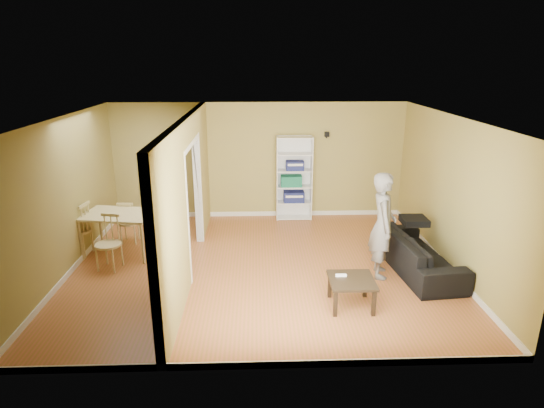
{
  "coord_description": "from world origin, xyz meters",
  "views": [
    {
      "loc": [
        -0.06,
        -7.26,
        3.5
      ],
      "look_at": [
        0.2,
        0.2,
        1.1
      ],
      "focal_mm": 30.0,
      "sensor_mm": 36.0,
      "label": 1
    }
  ],
  "objects_px": {
    "dining_table": "(119,218)",
    "coffee_table": "(352,283)",
    "bookshelf": "(294,178)",
    "chair_near": "(108,243)",
    "person": "(383,216)",
    "chair_left": "(78,229)",
    "sofa": "(418,248)",
    "chair_far": "(129,221)"
  },
  "relations": [
    {
      "from": "dining_table",
      "to": "coffee_table",
      "type": "bearing_deg",
      "value": -27.58
    },
    {
      "from": "bookshelf",
      "to": "chair_near",
      "type": "height_order",
      "value": "bookshelf"
    },
    {
      "from": "coffee_table",
      "to": "person",
      "type": "bearing_deg",
      "value": 55.47
    },
    {
      "from": "coffee_table",
      "to": "chair_left",
      "type": "relative_size",
      "value": 0.65
    },
    {
      "from": "chair_left",
      "to": "chair_near",
      "type": "distance_m",
      "value": 0.97
    },
    {
      "from": "sofa",
      "to": "chair_far",
      "type": "distance_m",
      "value": 5.48
    },
    {
      "from": "bookshelf",
      "to": "coffee_table",
      "type": "distance_m",
      "value": 4.04
    },
    {
      "from": "bookshelf",
      "to": "chair_left",
      "type": "bearing_deg",
      "value": -154.96
    },
    {
      "from": "sofa",
      "to": "bookshelf",
      "type": "xyz_separation_m",
      "value": [
        -1.92,
        2.79,
        0.53
      ]
    },
    {
      "from": "chair_far",
      "to": "coffee_table",
      "type": "bearing_deg",
      "value": 148.45
    },
    {
      "from": "sofa",
      "to": "chair_far",
      "type": "bearing_deg",
      "value": 69.04
    },
    {
      "from": "bookshelf",
      "to": "chair_far",
      "type": "xyz_separation_m",
      "value": [
        -3.37,
        -1.35,
        -0.51
      ]
    },
    {
      "from": "bookshelf",
      "to": "dining_table",
      "type": "xyz_separation_m",
      "value": [
        -3.38,
        -1.92,
        -0.23
      ]
    },
    {
      "from": "chair_far",
      "to": "person",
      "type": "bearing_deg",
      "value": 162.97
    },
    {
      "from": "dining_table",
      "to": "chair_far",
      "type": "relative_size",
      "value": 1.47
    },
    {
      "from": "coffee_table",
      "to": "chair_near",
      "type": "height_order",
      "value": "chair_near"
    },
    {
      "from": "dining_table",
      "to": "chair_left",
      "type": "height_order",
      "value": "chair_left"
    },
    {
      "from": "coffee_table",
      "to": "chair_far",
      "type": "bearing_deg",
      "value": 146.23
    },
    {
      "from": "person",
      "to": "bookshelf",
      "type": "xyz_separation_m",
      "value": [
        -1.22,
        2.96,
        -0.1
      ]
    },
    {
      "from": "bookshelf",
      "to": "dining_table",
      "type": "height_order",
      "value": "bookshelf"
    },
    {
      "from": "person",
      "to": "bookshelf",
      "type": "bearing_deg",
      "value": 30.55
    },
    {
      "from": "person",
      "to": "chair_far",
      "type": "xyz_separation_m",
      "value": [
        -4.59,
        1.6,
        -0.61
      ]
    },
    {
      "from": "dining_table",
      "to": "chair_left",
      "type": "distance_m",
      "value": 0.78
    },
    {
      "from": "bookshelf",
      "to": "dining_table",
      "type": "distance_m",
      "value": 3.89
    },
    {
      "from": "sofa",
      "to": "chair_near",
      "type": "height_order",
      "value": "chair_near"
    },
    {
      "from": "person",
      "to": "chair_far",
      "type": "distance_m",
      "value": 4.9
    },
    {
      "from": "coffee_table",
      "to": "chair_left",
      "type": "distance_m",
      "value": 5.09
    },
    {
      "from": "dining_table",
      "to": "chair_near",
      "type": "bearing_deg",
      "value": -91.72
    },
    {
      "from": "sofa",
      "to": "chair_far",
      "type": "relative_size",
      "value": 2.48
    },
    {
      "from": "dining_table",
      "to": "chair_near",
      "type": "distance_m",
      "value": 0.69
    },
    {
      "from": "person",
      "to": "chair_left",
      "type": "bearing_deg",
      "value": 87.28
    },
    {
      "from": "dining_table",
      "to": "chair_left",
      "type": "bearing_deg",
      "value": -178.68
    },
    {
      "from": "bookshelf",
      "to": "dining_table",
      "type": "bearing_deg",
      "value": -150.48
    },
    {
      "from": "coffee_table",
      "to": "chair_left",
      "type": "height_order",
      "value": "chair_left"
    },
    {
      "from": "person",
      "to": "chair_near",
      "type": "height_order",
      "value": "person"
    },
    {
      "from": "sofa",
      "to": "coffee_table",
      "type": "height_order",
      "value": "sofa"
    },
    {
      "from": "person",
      "to": "chair_far",
      "type": "bearing_deg",
      "value": 78.84
    },
    {
      "from": "person",
      "to": "coffee_table",
      "type": "bearing_deg",
      "value": 153.56
    },
    {
      "from": "bookshelf",
      "to": "coffee_table",
      "type": "xyz_separation_m",
      "value": [
        0.53,
        -3.96,
        -0.57
      ]
    },
    {
      "from": "chair_left",
      "to": "chair_far",
      "type": "relative_size",
      "value": 1.16
    },
    {
      "from": "dining_table",
      "to": "chair_near",
      "type": "height_order",
      "value": "chair_near"
    },
    {
      "from": "person",
      "to": "chair_left",
      "type": "height_order",
      "value": "person"
    }
  ]
}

